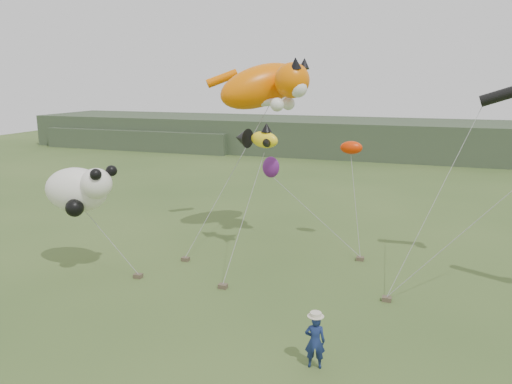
# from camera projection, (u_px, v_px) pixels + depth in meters

# --- Properties ---
(ground) EXTENTS (120.00, 120.00, 0.00)m
(ground) POSITION_uv_depth(u_px,v_px,m) (267.00, 336.00, 17.30)
(ground) COLOR #385123
(ground) RESTS_ON ground
(headland) EXTENTS (90.00, 13.00, 4.00)m
(headland) POSITION_uv_depth(u_px,v_px,m) (357.00, 138.00, 59.07)
(headland) COLOR #2D3D28
(headland) RESTS_ON ground
(festival_attendant) EXTENTS (0.70, 0.53, 1.74)m
(festival_attendant) POSITION_uv_depth(u_px,v_px,m) (315.00, 341.00, 15.27)
(festival_attendant) COLOR navy
(festival_attendant) RESTS_ON ground
(sandbag_anchors) EXTENTS (11.13, 5.77, 0.19)m
(sandbag_anchors) POSITION_uv_depth(u_px,v_px,m) (257.00, 274.00, 22.53)
(sandbag_anchors) COLOR brown
(sandbag_anchors) RESTS_ON ground
(cat_kite) EXTENTS (6.22, 5.04, 3.28)m
(cat_kite) POSITION_uv_depth(u_px,v_px,m) (267.00, 85.00, 25.69)
(cat_kite) COLOR #EE6A01
(cat_kite) RESTS_ON ground
(fish_kite) EXTENTS (2.57, 1.70, 1.27)m
(fish_kite) POSITION_uv_depth(u_px,v_px,m) (256.00, 138.00, 23.95)
(fish_kite) COLOR yellow
(fish_kite) RESTS_ON ground
(panda_kite) EXTENTS (3.57, 2.31, 2.22)m
(panda_kite) POSITION_uv_depth(u_px,v_px,m) (79.00, 189.00, 22.31)
(panda_kite) COLOR white
(panda_kite) RESTS_ON ground
(misc_kites) EXTENTS (5.35, 0.73, 2.16)m
(misc_kites) POSITION_uv_depth(u_px,v_px,m) (303.00, 159.00, 26.53)
(misc_kites) COLOR red
(misc_kites) RESTS_ON ground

